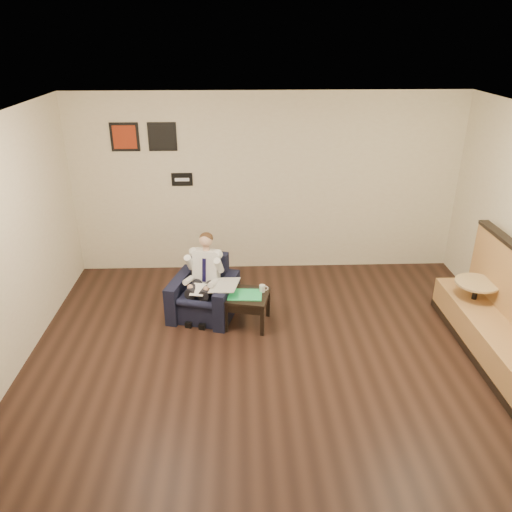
{
  "coord_description": "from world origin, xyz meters",
  "views": [
    {
      "loc": [
        -0.44,
        -4.47,
        3.61
      ],
      "look_at": [
        -0.23,
        1.2,
        1.01
      ],
      "focal_mm": 35.0,
      "sensor_mm": 36.0,
      "label": 1
    }
  ],
  "objects_px": {
    "seated_man": "(200,283)",
    "banquette": "(502,310)",
    "side_table": "(248,309)",
    "green_folder": "(245,295)",
    "armchair": "(203,289)",
    "smartphone": "(253,289)",
    "coffee_mug": "(262,288)",
    "cafe_table": "(473,305)"
  },
  "relations": [
    {
      "from": "seated_man",
      "to": "banquette",
      "type": "relative_size",
      "value": 0.44
    },
    {
      "from": "banquette",
      "to": "seated_man",
      "type": "bearing_deg",
      "value": 164.52
    },
    {
      "from": "side_table",
      "to": "green_folder",
      "type": "xyz_separation_m",
      "value": [
        -0.03,
        -0.01,
        0.23
      ]
    },
    {
      "from": "armchair",
      "to": "seated_man",
      "type": "xyz_separation_m",
      "value": [
        -0.03,
        -0.1,
        0.15
      ]
    },
    {
      "from": "smartphone",
      "to": "armchair",
      "type": "bearing_deg",
      "value": -167.34
    },
    {
      "from": "coffee_mug",
      "to": "banquette",
      "type": "xyz_separation_m",
      "value": [
        2.74,
        -0.9,
        0.14
      ]
    },
    {
      "from": "smartphone",
      "to": "side_table",
      "type": "bearing_deg",
      "value": -97.35
    },
    {
      "from": "seated_man",
      "to": "side_table",
      "type": "relative_size",
      "value": 2.02
    },
    {
      "from": "green_folder",
      "to": "cafe_table",
      "type": "bearing_deg",
      "value": -3.48
    },
    {
      "from": "armchair",
      "to": "green_folder",
      "type": "relative_size",
      "value": 1.86
    },
    {
      "from": "coffee_mug",
      "to": "cafe_table",
      "type": "relative_size",
      "value": 0.14
    },
    {
      "from": "armchair",
      "to": "seated_man",
      "type": "height_order",
      "value": "seated_man"
    },
    {
      "from": "green_folder",
      "to": "smartphone",
      "type": "xyz_separation_m",
      "value": [
        0.11,
        0.16,
        -0.0
      ]
    },
    {
      "from": "side_table",
      "to": "green_folder",
      "type": "distance_m",
      "value": 0.23
    },
    {
      "from": "armchair",
      "to": "side_table",
      "type": "height_order",
      "value": "armchair"
    },
    {
      "from": "green_folder",
      "to": "coffee_mug",
      "type": "relative_size",
      "value": 4.74
    },
    {
      "from": "armchair",
      "to": "cafe_table",
      "type": "distance_m",
      "value": 3.55
    },
    {
      "from": "seated_man",
      "to": "smartphone",
      "type": "height_order",
      "value": "seated_man"
    },
    {
      "from": "coffee_mug",
      "to": "side_table",
      "type": "bearing_deg",
      "value": -158.66
    },
    {
      "from": "smartphone",
      "to": "cafe_table",
      "type": "xyz_separation_m",
      "value": [
        2.84,
        -0.33,
        -0.11
      ]
    },
    {
      "from": "green_folder",
      "to": "smartphone",
      "type": "distance_m",
      "value": 0.19
    },
    {
      "from": "seated_man",
      "to": "smartphone",
      "type": "distance_m",
      "value": 0.71
    },
    {
      "from": "green_folder",
      "to": "smartphone",
      "type": "bearing_deg",
      "value": 53.69
    },
    {
      "from": "armchair",
      "to": "banquette",
      "type": "height_order",
      "value": "banquette"
    },
    {
      "from": "side_table",
      "to": "green_folder",
      "type": "relative_size",
      "value": 1.22
    },
    {
      "from": "cafe_table",
      "to": "banquette",
      "type": "bearing_deg",
      "value": -89.17
    },
    {
      "from": "smartphone",
      "to": "seated_man",
      "type": "bearing_deg",
      "value": -158.94
    },
    {
      "from": "armchair",
      "to": "cafe_table",
      "type": "height_order",
      "value": "armchair"
    },
    {
      "from": "smartphone",
      "to": "banquette",
      "type": "distance_m",
      "value": 3.02
    },
    {
      "from": "coffee_mug",
      "to": "cafe_table",
      "type": "bearing_deg",
      "value": -5.64
    },
    {
      "from": "seated_man",
      "to": "green_folder",
      "type": "height_order",
      "value": "seated_man"
    },
    {
      "from": "side_table",
      "to": "smartphone",
      "type": "distance_m",
      "value": 0.28
    },
    {
      "from": "cafe_table",
      "to": "seated_man",
      "type": "bearing_deg",
      "value": 174.35
    },
    {
      "from": "armchair",
      "to": "banquette",
      "type": "relative_size",
      "value": 0.33
    },
    {
      "from": "smartphone",
      "to": "cafe_table",
      "type": "bearing_deg",
      "value": 15.63
    },
    {
      "from": "seated_man",
      "to": "armchair",
      "type": "bearing_deg",
      "value": 90.0
    },
    {
      "from": "coffee_mug",
      "to": "banquette",
      "type": "relative_size",
      "value": 0.04
    },
    {
      "from": "coffee_mug",
      "to": "cafe_table",
      "type": "xyz_separation_m",
      "value": [
        2.73,
        -0.27,
        -0.15
      ]
    },
    {
      "from": "green_folder",
      "to": "banquette",
      "type": "height_order",
      "value": "banquette"
    },
    {
      "from": "banquette",
      "to": "cafe_table",
      "type": "bearing_deg",
      "value": 90.83
    },
    {
      "from": "seated_man",
      "to": "cafe_table",
      "type": "bearing_deg",
      "value": 9.7
    },
    {
      "from": "armchair",
      "to": "side_table",
      "type": "distance_m",
      "value": 0.67
    }
  ]
}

